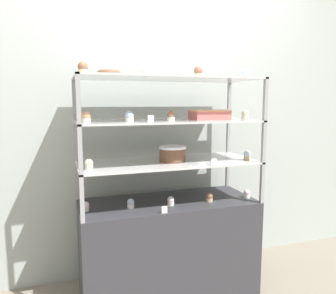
% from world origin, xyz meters
% --- Properties ---
extents(ground_plane, '(20.00, 20.00, 0.00)m').
position_xyz_m(ground_plane, '(0.00, 0.00, 0.00)').
color(ground_plane, gray).
extents(back_wall, '(8.00, 0.05, 2.60)m').
position_xyz_m(back_wall, '(0.00, 0.40, 1.30)').
color(back_wall, '#A8B2AD').
rests_on(back_wall, ground_plane).
extents(display_base, '(1.20, 0.50, 0.67)m').
position_xyz_m(display_base, '(0.00, 0.00, 0.33)').
color(display_base, '#333338').
rests_on(display_base, ground_plane).
extents(display_riser_lower, '(1.20, 0.50, 0.28)m').
position_xyz_m(display_riser_lower, '(0.00, 0.00, 0.93)').
color(display_riser_lower, '#99999E').
rests_on(display_riser_lower, display_base).
extents(display_riser_middle, '(1.20, 0.50, 0.28)m').
position_xyz_m(display_riser_middle, '(0.00, 0.00, 1.21)').
color(display_riser_middle, '#99999E').
rests_on(display_riser_middle, display_riser_lower).
extents(display_riser_upper, '(1.20, 0.50, 0.28)m').
position_xyz_m(display_riser_upper, '(0.00, 0.00, 1.49)').
color(display_riser_upper, '#99999E').
rests_on(display_riser_upper, display_riser_middle).
extents(layer_cake_centerpiece, '(0.18, 0.18, 0.10)m').
position_xyz_m(layer_cake_centerpiece, '(0.03, -0.01, 1.00)').
color(layer_cake_centerpiece, brown).
rests_on(layer_cake_centerpiece, display_riser_lower).
extents(sheet_cake_frosted, '(0.26, 0.17, 0.07)m').
position_xyz_m(sheet_cake_frosted, '(0.29, -0.03, 1.26)').
color(sheet_cake_frosted, '#C66660').
rests_on(sheet_cake_frosted, display_riser_middle).
extents(cupcake_0, '(0.05, 0.05, 0.06)m').
position_xyz_m(cupcake_0, '(-0.56, -0.04, 0.70)').
color(cupcake_0, beige).
rests_on(cupcake_0, display_base).
extents(cupcake_1, '(0.05, 0.05, 0.06)m').
position_xyz_m(cupcake_1, '(-0.27, -0.06, 0.70)').
color(cupcake_1, white).
rests_on(cupcake_1, display_base).
extents(cupcake_2, '(0.05, 0.05, 0.06)m').
position_xyz_m(cupcake_2, '(-0.01, -0.10, 0.70)').
color(cupcake_2, beige).
rests_on(cupcake_2, display_base).
extents(cupcake_3, '(0.05, 0.05, 0.06)m').
position_xyz_m(cupcake_3, '(0.26, -0.11, 0.70)').
color(cupcake_3, '#CCB28C').
rests_on(cupcake_3, display_base).
extents(cupcake_4, '(0.05, 0.05, 0.06)m').
position_xyz_m(cupcake_4, '(0.56, -0.11, 0.70)').
color(cupcake_4, white).
rests_on(cupcake_4, display_base).
extents(price_tag_0, '(0.04, 0.00, 0.04)m').
position_xyz_m(price_tag_0, '(-0.10, -0.23, 0.69)').
color(price_tag_0, white).
rests_on(price_tag_0, display_base).
extents(cupcake_5, '(0.05, 0.05, 0.07)m').
position_xyz_m(cupcake_5, '(-0.53, -0.13, 0.98)').
color(cupcake_5, beige).
rests_on(cupcake_5, display_riser_lower).
extents(cupcake_6, '(0.05, 0.05, 0.07)m').
position_xyz_m(cupcake_6, '(0.54, -0.13, 0.98)').
color(cupcake_6, '#CCB28C').
rests_on(cupcake_6, display_riser_lower).
extents(price_tag_1, '(0.04, 0.00, 0.04)m').
position_xyz_m(price_tag_1, '(0.23, -0.23, 0.97)').
color(price_tag_1, white).
rests_on(price_tag_1, display_riser_lower).
extents(cupcake_7, '(0.05, 0.05, 0.07)m').
position_xyz_m(cupcake_7, '(-0.54, -0.09, 1.26)').
color(cupcake_7, beige).
rests_on(cupcake_7, display_riser_middle).
extents(cupcake_8, '(0.05, 0.05, 0.07)m').
position_xyz_m(cupcake_8, '(-0.28, -0.10, 1.26)').
color(cupcake_8, white).
rests_on(cupcake_8, display_riser_middle).
extents(cupcake_9, '(0.05, 0.05, 0.07)m').
position_xyz_m(cupcake_9, '(-0.01, -0.09, 1.26)').
color(cupcake_9, beige).
rests_on(cupcake_9, display_riser_middle).
extents(cupcake_10, '(0.05, 0.05, 0.07)m').
position_xyz_m(cupcake_10, '(0.55, -0.05, 1.26)').
color(cupcake_10, white).
rests_on(cupcake_10, display_riser_middle).
extents(price_tag_2, '(0.04, 0.00, 0.04)m').
position_xyz_m(price_tag_2, '(-0.18, -0.23, 1.25)').
color(price_tag_2, white).
rests_on(price_tag_2, display_riser_middle).
extents(cupcake_11, '(0.06, 0.06, 0.07)m').
position_xyz_m(cupcake_11, '(-0.55, -0.10, 1.54)').
color(cupcake_11, '#CCB28C').
rests_on(cupcake_11, display_riser_upper).
extents(cupcake_12, '(0.06, 0.06, 0.07)m').
position_xyz_m(cupcake_12, '(-0.17, -0.07, 1.54)').
color(cupcake_12, beige).
rests_on(cupcake_12, display_riser_upper).
extents(cupcake_13, '(0.06, 0.06, 0.07)m').
position_xyz_m(cupcake_13, '(0.18, -0.07, 1.54)').
color(cupcake_13, '#CCB28C').
rests_on(cupcake_13, display_riser_upper).
extents(cupcake_14, '(0.06, 0.06, 0.07)m').
position_xyz_m(cupcake_14, '(0.53, -0.07, 1.54)').
color(cupcake_14, white).
rests_on(cupcake_14, display_riser_upper).
extents(price_tag_3, '(0.04, 0.00, 0.04)m').
position_xyz_m(price_tag_3, '(0.02, -0.23, 1.53)').
color(price_tag_3, white).
rests_on(price_tag_3, display_riser_upper).
extents(donut_glazed, '(0.15, 0.15, 0.04)m').
position_xyz_m(donut_glazed, '(-0.38, 0.05, 1.52)').
color(donut_glazed, brown).
rests_on(donut_glazed, display_riser_upper).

